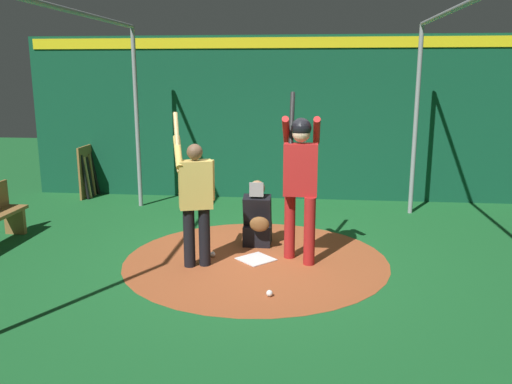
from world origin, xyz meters
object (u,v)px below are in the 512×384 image
home_plate (256,259)px  catcher (258,220)px  baseball_1 (213,254)px  baseball_0 (269,293)px  batter (300,174)px  bat_rack (90,172)px  visitor (195,197)px

home_plate → catcher: bearing=-175.9°
baseball_1 → baseball_0: bearing=35.5°
baseball_1 → catcher: bearing=136.6°
baseball_0 → baseball_1: (-1.25, -0.89, 0.00)m
batter → catcher: 1.19m
bat_rack → visitor: bearing=38.7°
home_plate → visitor: bearing=-68.7°
visitor → baseball_1: size_ratio=26.98×
batter → catcher: (-0.61, -0.62, -0.81)m
batter → bat_rack: 5.69m
home_plate → bat_rack: (-3.55, -3.84, 0.48)m
baseball_0 → bat_rack: bearing=-139.1°
batter → baseball_0: 1.72m
batter → visitor: 1.40m
batter → bat_rack: bearing=-128.5°
baseball_0 → home_plate: bearing=-166.7°
bat_rack → baseball_1: 4.78m
batter → baseball_1: bearing=-90.5°
bat_rack → catcher: bearing=52.5°
baseball_0 → catcher: bearing=-169.9°
catcher → baseball_0: catcher is taller
baseball_1 → home_plate: bearing=85.4°
home_plate → baseball_1: baseball_1 is taller
home_plate → visitor: 1.23m
catcher → visitor: 1.30m
bat_rack → baseball_0: bearing=40.9°
catcher → bat_rack: bat_rack is taller
home_plate → baseball_1: bearing=-94.6°
batter → visitor: size_ratio=1.12×
home_plate → baseball_0: baseball_0 is taller
batter → bat_rack: batter is taller
batter → catcher: batter is taller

